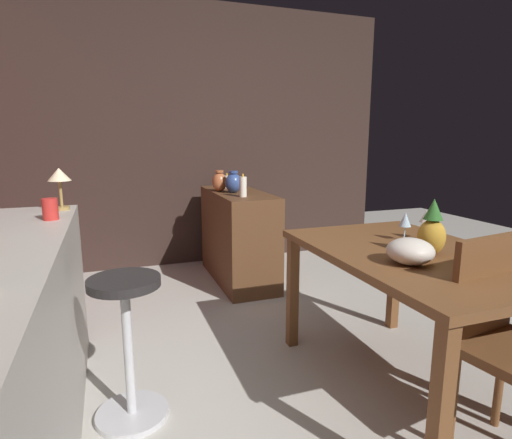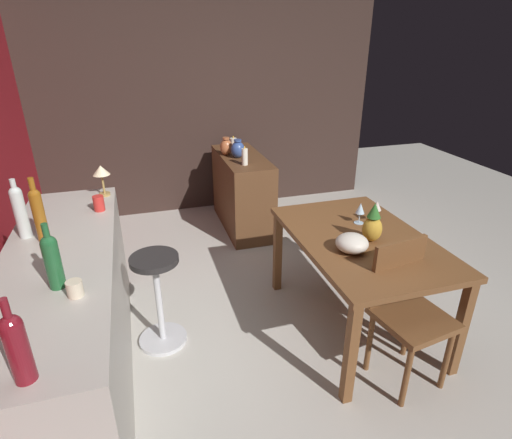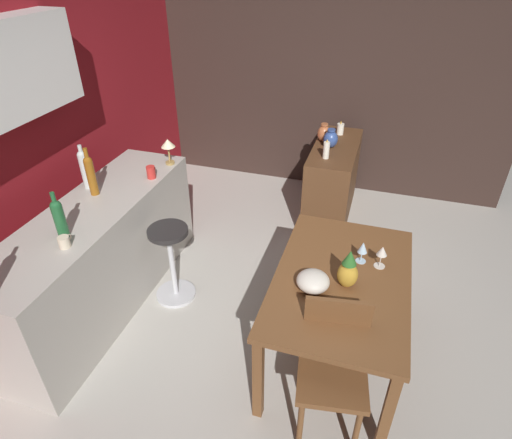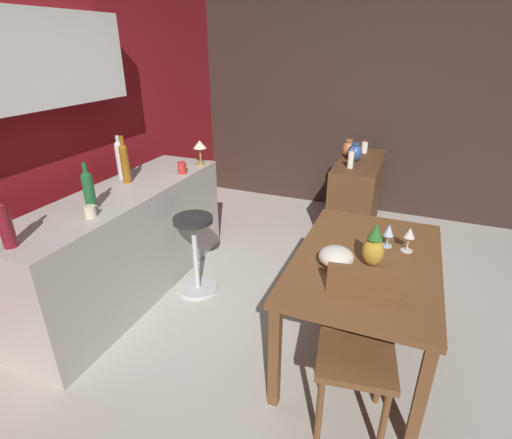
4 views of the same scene
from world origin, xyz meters
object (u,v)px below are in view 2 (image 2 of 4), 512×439
(wine_bottle_clear, at_px, (20,210))
(bar_stool, at_px, (159,298))
(wine_bottle_green, at_px, (52,259))
(wine_bottle_amber, at_px, (38,212))
(wine_glass_right, at_px, (360,209))
(pillar_candle_tall, at_px, (245,157))
(pillar_candle_short, at_px, (233,143))
(vase_copper, at_px, (226,147))
(sideboard_cabinet, at_px, (242,192))
(wine_glass_left, at_px, (377,207))
(fruit_bowl, at_px, (352,243))
(chair_near_window, at_px, (406,307))
(wine_bottle_ruby, at_px, (17,346))
(dining_table, at_px, (360,248))
(counter_lamp, at_px, (101,173))
(pineapple_centerpiece, at_px, (373,225))
(cup_red, at_px, (99,203))
(vase_ceramic_blue, at_px, (238,149))
(cup_cream, at_px, (75,288))

(wine_bottle_clear, bearing_deg, bar_stool, -96.89)
(bar_stool, distance_m, wine_bottle_green, 0.99)
(wine_bottle_amber, bearing_deg, wine_glass_right, -90.69)
(wine_bottle_clear, xyz_separation_m, pillar_candle_tall, (1.29, -1.71, -0.17))
(pillar_candle_short, bearing_deg, vase_copper, 150.48)
(sideboard_cabinet, bearing_deg, wine_glass_left, -162.25)
(fruit_bowl, bearing_deg, wine_bottle_green, 95.49)
(chair_near_window, xyz_separation_m, wine_bottle_ruby, (-0.41, 1.92, 0.55))
(wine_bottle_green, bearing_deg, fruit_bowl, -84.51)
(wine_bottle_green, bearing_deg, pillar_candle_tall, -37.25)
(wine_bottle_clear, bearing_deg, dining_table, -98.46)
(wine_bottle_ruby, relative_size, counter_lamp, 1.46)
(chair_near_window, distance_m, pineapple_centerpiece, 0.56)
(bar_stool, xyz_separation_m, fruit_bowl, (-0.38, -1.22, 0.43))
(wine_glass_right, bearing_deg, wine_bottle_clear, 87.26)
(wine_glass_right, xyz_separation_m, wine_bottle_clear, (0.11, 2.20, 0.22))
(dining_table, xyz_separation_m, wine_bottle_green, (-0.32, 1.85, 0.40))
(fruit_bowl, height_order, wine_bottle_ruby, wine_bottle_ruby)
(counter_lamp, bearing_deg, pineapple_centerpiece, -119.47)
(cup_red, bearing_deg, counter_lamp, -4.76)
(wine_bottle_ruby, xyz_separation_m, vase_ceramic_blue, (2.78, -1.49, -0.14))
(fruit_bowl, xyz_separation_m, counter_lamp, (1.05, 1.50, 0.28))
(fruit_bowl, xyz_separation_m, wine_bottle_amber, (0.39, 1.82, 0.28))
(counter_lamp, bearing_deg, bar_stool, -156.70)
(pineapple_centerpiece, distance_m, pillar_candle_short, 2.34)
(wine_bottle_green, bearing_deg, wine_bottle_ruby, 176.96)
(wine_glass_left, distance_m, wine_bottle_green, 2.14)
(cup_red, distance_m, pillar_candle_tall, 1.64)
(wine_glass_left, bearing_deg, pillar_candle_tall, 23.32)
(dining_table, relative_size, vase_copper, 7.04)
(bar_stool, height_order, cup_cream, cup_cream)
(sideboard_cabinet, relative_size, counter_lamp, 4.71)
(pineapple_centerpiece, distance_m, wine_bottle_amber, 2.05)
(wine_glass_left, bearing_deg, vase_copper, 21.13)
(pineapple_centerpiece, relative_size, pillar_candle_short, 1.90)
(wine_bottle_green, height_order, vase_copper, wine_bottle_green)
(counter_lamp, bearing_deg, cup_red, 175.24)
(wine_glass_left, relative_size, cup_cream, 1.50)
(wine_bottle_clear, relative_size, counter_lamp, 1.56)
(sideboard_cabinet, height_order, wine_glass_left, wine_glass_left)
(wine_bottle_ruby, xyz_separation_m, pillar_candle_short, (3.16, -1.54, -0.17))
(wine_glass_right, bearing_deg, pineapple_centerpiece, 166.69)
(dining_table, height_order, vase_copper, vase_copper)
(wine_bottle_amber, distance_m, cup_cream, 0.71)
(chair_near_window, relative_size, pillar_candle_short, 6.32)
(sideboard_cabinet, bearing_deg, wine_bottle_amber, 135.57)
(wine_glass_right, xyz_separation_m, vase_ceramic_blue, (1.66, 0.48, 0.06))
(wine_bottle_clear, bearing_deg, counter_lamp, -36.28)
(chair_near_window, distance_m, fruit_bowl, 0.50)
(chair_near_window, height_order, wine_bottle_ruby, wine_bottle_ruby)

